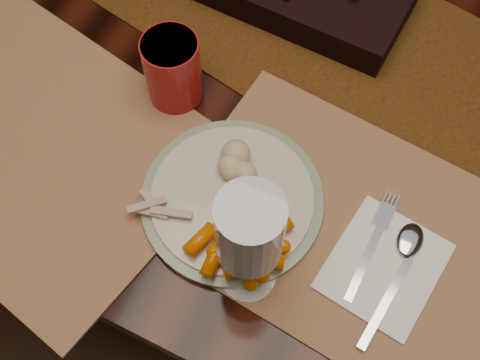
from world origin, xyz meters
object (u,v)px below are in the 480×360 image
at_px(dining_table, 314,170).
at_px(dinner_plate, 232,199).
at_px(mashed_potatoes, 234,165).
at_px(wine_glass, 249,247).
at_px(placemat_main, 343,226).
at_px(turkey_shreds, 158,206).
at_px(red_cup, 173,70).
at_px(napkin, 384,266).
at_px(baby_carrots, 240,241).

relative_size(dining_table, dinner_plate, 7.45).
xyz_separation_m(dinner_plate, mashed_potatoes, (-0.01, 0.03, 0.03)).
height_order(dining_table, wine_glass, wine_glass).
bearing_deg(placemat_main, dinner_plate, -161.98).
height_order(mashed_potatoes, turkey_shreds, mashed_potatoes).
height_order(dining_table, red_cup, red_cup).
distance_m(napkin, red_cup, 0.38).
distance_m(dining_table, napkin, 0.51).
xyz_separation_m(placemat_main, turkey_shreds, (-0.22, -0.09, 0.03)).
bearing_deg(baby_carrots, red_cup, 137.04).
xyz_separation_m(turkey_shreds, napkin, (0.29, 0.06, -0.02)).
bearing_deg(dinner_plate, red_cup, 141.39).
distance_m(dining_table, turkey_shreds, 0.55).
relative_size(napkin, red_cup, 1.38).
distance_m(dinner_plate, mashed_potatoes, 0.05).
bearing_deg(wine_glass, dining_table, 93.44).
bearing_deg(dinner_plate, placemat_main, 12.37).
bearing_deg(turkey_shreds, placemat_main, 21.95).
bearing_deg(placemat_main, mashed_potatoes, -174.65).
relative_size(dinner_plate, mashed_potatoes, 3.15).
height_order(dinner_plate, wine_glass, wine_glass).
bearing_deg(placemat_main, baby_carrots, -135.46).
bearing_deg(red_cup, turkey_shreds, -67.44).
bearing_deg(placemat_main, turkey_shreds, -152.39).
xyz_separation_m(turkey_shreds, red_cup, (-0.07, 0.18, 0.03)).
height_order(baby_carrots, red_cup, red_cup).
height_order(baby_carrots, napkin, baby_carrots).
bearing_deg(baby_carrots, wine_glass, -47.29).
xyz_separation_m(mashed_potatoes, wine_glass, (0.08, -0.11, 0.06)).
relative_size(dining_table, placemat_main, 4.15).
xyz_separation_m(placemat_main, mashed_potatoes, (-0.16, 0.00, 0.04)).
height_order(turkey_shreds, napkin, turkey_shreds).
distance_m(dinner_plate, baby_carrots, 0.07).
height_order(placemat_main, dinner_plate, dinner_plate).
relative_size(dining_table, napkin, 12.11).
bearing_deg(wine_glass, mashed_potatoes, 123.27).
relative_size(mashed_potatoes, red_cup, 0.71).
distance_m(placemat_main, baby_carrots, 0.14).
xyz_separation_m(placemat_main, baby_carrots, (-0.11, -0.09, 0.03)).
bearing_deg(red_cup, baby_carrots, -42.96).
relative_size(dinner_plate, napkin, 1.63).
bearing_deg(baby_carrots, dinner_plate, 124.48).
distance_m(baby_carrots, turkey_shreds, 0.11).
xyz_separation_m(baby_carrots, mashed_potatoes, (-0.05, 0.09, 0.01)).
height_order(turkey_shreds, red_cup, red_cup).
bearing_deg(dining_table, napkin, -59.45).
height_order(dining_table, placemat_main, placemat_main).
bearing_deg(wine_glass, red_cup, 136.50).
height_order(napkin, wine_glass, wine_glass).
distance_m(baby_carrots, napkin, 0.18).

